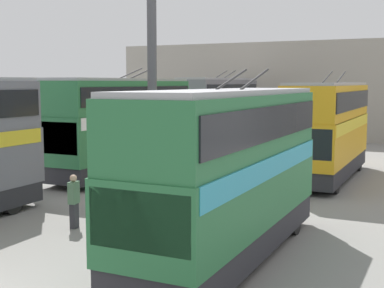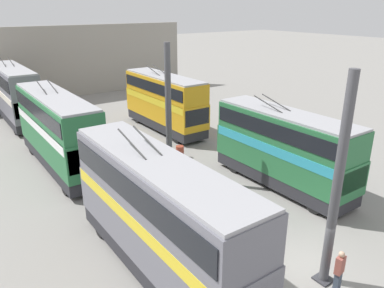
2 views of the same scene
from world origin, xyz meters
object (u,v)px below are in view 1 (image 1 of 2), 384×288
bus_left_near (228,164)px  bus_left_far (328,124)px  person_aisle_midway (74,200)px  bus_right_mid (123,120)px  oil_drum (236,188)px  bus_right_far (219,108)px

bus_left_near → bus_left_far: bearing=-0.0°
bus_left_near → person_aisle_midway: size_ratio=5.18×
bus_right_mid → oil_drum: bearing=-112.6°
oil_drum → bus_left_far: bearing=-22.3°
bus_right_mid → bus_right_far: size_ratio=1.05×
bus_right_mid → person_aisle_midway: (-9.89, -4.37, -1.94)m
bus_left_near → bus_left_far: size_ratio=0.96×
bus_right_far → bus_left_near: bearing=-156.9°
bus_right_mid → bus_left_near: bearing=-136.1°
bus_left_near → bus_right_mid: size_ratio=0.86×
bus_right_mid → person_aisle_midway: size_ratio=6.01×
bus_left_far → bus_right_far: bus_right_far is taller
bus_left_near → bus_right_mid: bearing=43.9°
person_aisle_midway → oil_drum: person_aisle_midway is taller
bus_left_far → bus_right_far: (10.12, 10.16, 0.19)m
person_aisle_midway → oil_drum: (6.73, -3.23, -0.54)m
bus_left_near → oil_drum: size_ratio=10.92×
bus_left_near → oil_drum: 8.15m
bus_left_far → bus_right_mid: size_ratio=0.89×
bus_left_near → person_aisle_midway: (0.68, 5.79, -1.69)m
person_aisle_midway → bus_right_mid: bearing=104.4°
bus_right_far → oil_drum: (-16.35, -7.60, -2.53)m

